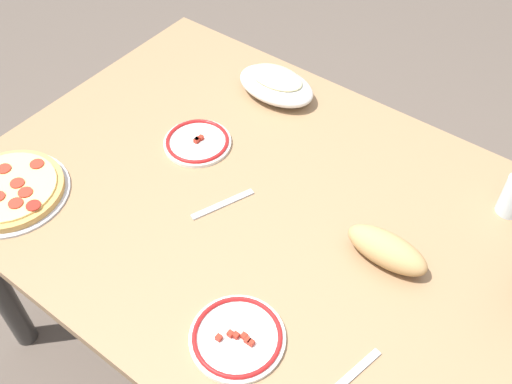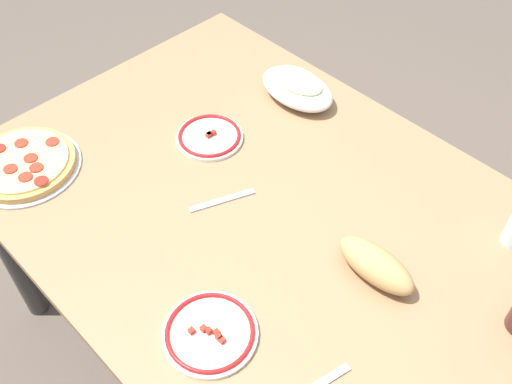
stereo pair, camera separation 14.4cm
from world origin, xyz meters
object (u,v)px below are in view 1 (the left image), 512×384
at_px(side_plate_far, 237,337).
at_px(dining_table, 256,226).
at_px(baked_pasta_dish, 276,84).
at_px(pepperoni_pizza, 10,190).
at_px(bread_loaf, 387,250).
at_px(side_plate_near, 197,142).

bearing_deg(side_plate_far, dining_table, 121.26).
bearing_deg(baked_pasta_dish, pepperoni_pizza, -112.80).
bearing_deg(bread_loaf, side_plate_near, 176.83).
bearing_deg(baked_pasta_dish, side_plate_far, -59.95).
height_order(baked_pasta_dish, side_plate_near, baked_pasta_dish).
relative_size(dining_table, pepperoni_pizza, 4.81).
distance_m(dining_table, side_plate_far, 0.40).
height_order(pepperoni_pizza, baked_pasta_dish, baked_pasta_dish).
relative_size(side_plate_far, bread_loaf, 1.02).
bearing_deg(pepperoni_pizza, baked_pasta_dish, 67.20).
relative_size(dining_table, side_plate_near, 7.65).
xyz_separation_m(dining_table, side_plate_near, (-0.25, 0.07, 0.11)).
xyz_separation_m(pepperoni_pizza, side_plate_near, (0.26, 0.42, -0.01)).
bearing_deg(baked_pasta_dish, bread_loaf, -31.39).
bearing_deg(dining_table, baked_pasta_dish, 118.94).
distance_m(dining_table, pepperoni_pizza, 0.63).
xyz_separation_m(dining_table, pepperoni_pizza, (-0.50, -0.35, 0.12)).
height_order(dining_table, side_plate_far, side_plate_far).
bearing_deg(side_plate_near, dining_table, -14.73).
distance_m(side_plate_near, bread_loaf, 0.59).
relative_size(baked_pasta_dish, side_plate_far, 1.20).
height_order(dining_table, side_plate_near, side_plate_near).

